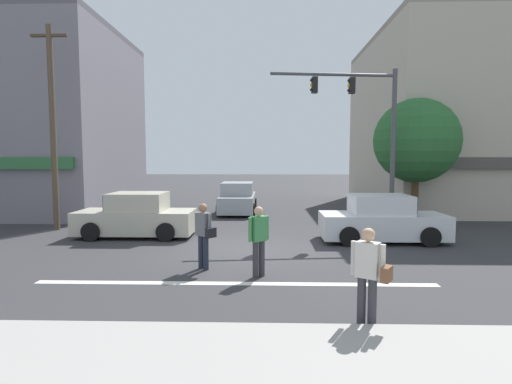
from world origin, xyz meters
TOP-DOWN VIEW (x-y plane):
  - ground_plane at (0.00, 0.00)m, footprint 120.00×120.00m
  - lane_marking_stripe at (0.00, -3.50)m, footprint 9.00×0.24m
  - building_right_corner at (13.01, 11.59)m, footprint 12.40×11.96m
  - street_tree at (7.17, 5.34)m, footprint 3.63×3.63m
  - utility_pole_near_left at (-7.55, 3.11)m, footprint 1.40×0.22m
  - traffic_light_mast at (4.63, 3.37)m, footprint 4.87×0.68m
  - sedan_parked_curbside at (-3.96, 1.83)m, footprint 4.10×1.89m
  - sedan_crossing_center at (4.59, 1.22)m, footprint 4.11×1.89m
  - sedan_approaching_near at (-0.79, 8.24)m, footprint 1.88×4.10m
  - pedestrian_foreground_with_bag at (2.36, -5.82)m, footprint 0.62×0.55m
  - pedestrian_mid_crossing at (0.51, -2.95)m, footprint 0.47×0.39m
  - pedestrian_far_side at (-0.88, -2.36)m, footprint 0.59×0.58m

SIDE VIEW (x-z plane):
  - ground_plane at x=0.00m, z-range 0.00..0.00m
  - lane_marking_stripe at x=0.00m, z-range 0.00..0.01m
  - sedan_parked_curbside at x=-3.96m, z-range -0.08..1.50m
  - sedan_crossing_center at x=4.59m, z-range -0.08..1.50m
  - sedan_approaching_near at x=-0.79m, z-range -0.08..1.50m
  - pedestrian_mid_crossing at x=0.51m, z-range 0.11..1.78m
  - pedestrian_foreground_with_bag at x=2.36m, z-range 0.12..1.79m
  - pedestrian_far_side at x=-0.88m, z-range 0.12..1.79m
  - street_tree at x=7.17m, z-range 0.87..6.25m
  - utility_pole_near_left at x=-7.55m, z-range 0.15..7.98m
  - traffic_light_mast at x=4.63m, z-range 1.08..7.28m
  - building_right_corner at x=13.01m, z-range 0.00..9.81m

